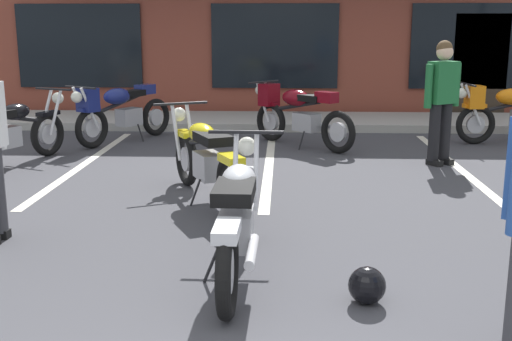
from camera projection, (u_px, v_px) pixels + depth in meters
name	position (u px, v px, depth m)	size (l,w,h in m)	color
ground_plane	(260.00, 247.00, 5.51)	(80.00, 80.00, 0.00)	#3D3D42
sidewalk_kerb	(273.00, 121.00, 12.25)	(22.00, 1.80, 0.14)	#A8A59E
brick_storefront_building	(277.00, 21.00, 15.74)	(15.17, 6.69, 3.95)	brown
painted_stall_lines	(269.00, 164.00, 8.76)	(10.31, 4.80, 0.01)	silver
motorcycle_foreground_classic	(238.00, 216.00, 4.80)	(0.66, 2.11, 0.98)	black
motorcycle_silver_naked	(10.00, 132.00, 8.62)	(1.11, 1.99, 0.98)	black
motorcycle_blue_standard	(120.00, 110.00, 10.28)	(1.35, 1.87, 0.98)	black
motorcycle_green_cafe_racer	(206.00, 158.00, 6.90)	(1.20, 1.95, 0.98)	black
motorcycle_cream_vintage	(298.00, 113.00, 10.01)	(1.65, 1.65, 0.98)	black
person_in_black_shirt	(442.00, 95.00, 8.58)	(0.57, 0.41, 1.68)	black
helmet_on_pavement	(367.00, 285.00, 4.36)	(0.26, 0.26, 0.26)	black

